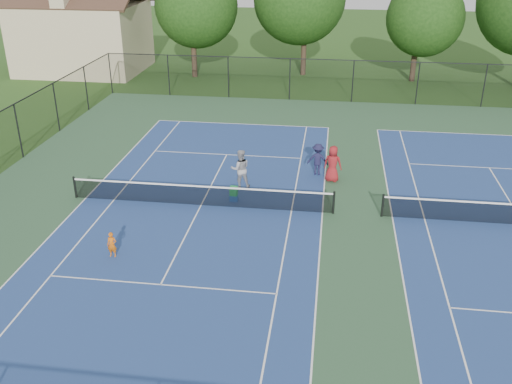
# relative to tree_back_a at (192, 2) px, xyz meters

# --- Properties ---
(ground) EXTENTS (140.00, 140.00, 0.00)m
(ground) POSITION_rel_tree_back_a_xyz_m (13.00, -24.00, -6.04)
(ground) COLOR #234716
(ground) RESTS_ON ground
(court_pad) EXTENTS (36.00, 36.00, 0.01)m
(court_pad) POSITION_rel_tree_back_a_xyz_m (13.00, -24.00, -6.03)
(court_pad) COLOR #2E5334
(court_pad) RESTS_ON ground
(tennis_court_left) EXTENTS (12.00, 23.83, 1.07)m
(tennis_court_left) POSITION_rel_tree_back_a_xyz_m (6.00, -24.00, -5.94)
(tennis_court_left) COLOR navy
(tennis_court_left) RESTS_ON ground
(perimeter_fence) EXTENTS (36.08, 36.08, 3.02)m
(perimeter_fence) POSITION_rel_tree_back_a_xyz_m (13.00, -24.00, -4.44)
(perimeter_fence) COLOR black
(perimeter_fence) RESTS_ON ground
(tree_back_a) EXTENTS (6.80, 6.80, 9.15)m
(tree_back_a) POSITION_rel_tree_back_a_xyz_m (0.00, 0.00, 0.00)
(tree_back_a) COLOR #2D2116
(tree_back_a) RESTS_ON ground
(tree_back_c) EXTENTS (6.00, 6.00, 8.40)m
(tree_back_c) POSITION_rel_tree_back_a_xyz_m (18.00, 1.00, -0.56)
(tree_back_c) COLOR #2D2116
(tree_back_c) RESTS_ON ground
(clapboard_house) EXTENTS (10.80, 8.10, 7.65)m
(clapboard_house) POSITION_rel_tree_back_a_xyz_m (-10.00, 1.00, -2.95)
(clapboard_house) COLOR tan
(clapboard_house) RESTS_ON ground
(child_player) EXTENTS (0.38, 0.25, 1.02)m
(child_player) POSITION_rel_tree_back_a_xyz_m (3.64, -28.78, -5.53)
(child_player) COLOR #D15D0D
(child_player) RESTS_ON ground
(instructor) EXTENTS (1.11, 0.97, 1.92)m
(instructor) POSITION_rel_tree_back_a_xyz_m (7.45, -21.77, -5.08)
(instructor) COLOR #959497
(instructor) RESTS_ON ground
(bystander_b) EXTENTS (1.12, 0.70, 1.65)m
(bystander_b) POSITION_rel_tree_back_a_xyz_m (11.07, -19.68, -5.21)
(bystander_b) COLOR #1A1939
(bystander_b) RESTS_ON ground
(bystander_c) EXTENTS (1.00, 0.75, 1.83)m
(bystander_c) POSITION_rel_tree_back_a_xyz_m (11.83, -20.41, -5.12)
(bystander_c) COLOR maroon
(bystander_c) RESTS_ON ground
(ball_crate) EXTENTS (0.38, 0.31, 0.29)m
(ball_crate) POSITION_rel_tree_back_a_xyz_m (7.39, -23.32, -5.90)
(ball_crate) COLOR #154796
(ball_crate) RESTS_ON ground
(ball_hopper) EXTENTS (0.36, 0.31, 0.42)m
(ball_hopper) POSITION_rel_tree_back_a_xyz_m (7.39, -23.32, -5.54)
(ball_hopper) COLOR green
(ball_hopper) RESTS_ON ball_crate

